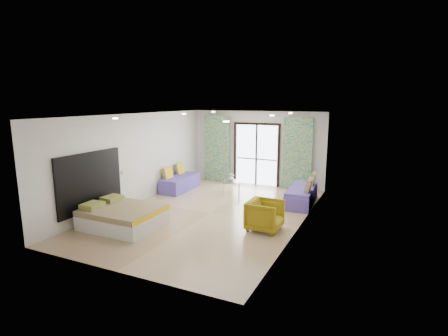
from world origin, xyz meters
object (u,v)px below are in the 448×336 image
at_px(bed, 122,217).
at_px(daybed_left, 180,182).
at_px(armchair, 265,214).
at_px(daybed_right, 302,195).
at_px(coffee_table, 232,182).

bearing_deg(bed, daybed_left, 99.90).
bearing_deg(bed, armchair, 21.36).
relative_size(bed, daybed_right, 0.96).
height_order(daybed_left, daybed_right, daybed_right).
bearing_deg(coffee_table, daybed_left, -164.32).
distance_m(daybed_left, armchair, 4.58).
distance_m(daybed_left, coffee_table, 1.83).
bearing_deg(daybed_left, daybed_right, -0.84).
bearing_deg(coffee_table, bed, -104.98).
bearing_deg(daybed_right, bed, -136.63).
relative_size(daybed_left, coffee_table, 2.37).
relative_size(daybed_left, armchair, 2.22).
xyz_separation_m(daybed_left, coffee_table, (1.76, 0.49, 0.07)).
bearing_deg(coffee_table, armchair, -53.48).
height_order(bed, coffee_table, coffee_table).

